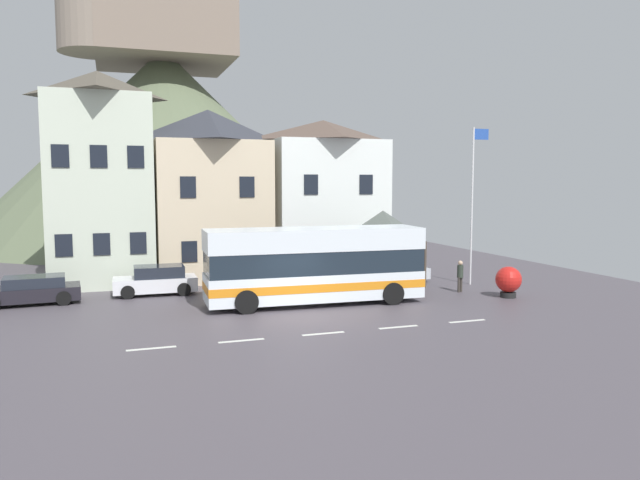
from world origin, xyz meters
TOP-DOWN VIEW (x-y plane):
  - ground_plane at (0.00, -0.00)m, footprint 40.00×60.00m
  - townhouse_00 at (-7.60, 12.28)m, footprint 5.21×6.63m
  - townhouse_01 at (-1.79, 12.00)m, footprint 6.16×6.07m
  - townhouse_02 at (4.97, 11.63)m, footprint 6.58×5.32m
  - hilltop_castle at (-2.21, 35.71)m, footprint 36.05×36.05m
  - transit_bus at (1.41, 2.68)m, footprint 9.80×3.04m
  - bus_shelter at (6.49, 6.43)m, footprint 3.60×3.60m
  - parked_car_00 at (-10.61, 6.71)m, footprint 4.34×2.17m
  - parked_car_01 at (7.07, 6.94)m, footprint 4.17×1.95m
  - parked_car_02 at (-5.14, 7.31)m, footprint 3.93×1.91m
  - pedestrian_00 at (5.04, 4.77)m, footprint 0.30×0.34m
  - pedestrian_01 at (9.13, 3.01)m, footprint 0.30×0.30m
  - public_bench at (4.73, 8.73)m, footprint 1.47×0.48m
  - flagpole at (10.95, 4.81)m, footprint 0.95×0.10m
  - harbour_buoy at (10.54, 1.07)m, footprint 1.22×1.22m

SIDE VIEW (x-z plane):
  - ground_plane at x=0.00m, z-range -0.06..0.00m
  - public_bench at x=4.73m, z-range 0.03..0.90m
  - parked_car_00 at x=-10.61m, z-range 0.00..1.25m
  - parked_car_01 at x=7.07m, z-range -0.01..1.27m
  - parked_car_02 at x=-5.14m, z-range -0.02..1.38m
  - harbour_buoy at x=10.54m, z-range 0.07..1.55m
  - pedestrian_00 at x=5.04m, z-range 0.03..1.71m
  - pedestrian_01 at x=9.13m, z-range 0.13..1.70m
  - transit_bus at x=1.41m, z-range 0.01..3.41m
  - bus_shelter at x=6.49m, z-range 1.18..5.11m
  - townhouse_02 at x=4.97m, z-range 0.00..9.08m
  - flagpole at x=10.95m, z-range 0.59..8.86m
  - townhouse_01 at x=-1.79m, z-range 0.00..9.49m
  - townhouse_00 at x=-7.60m, z-range 0.00..11.34m
  - hilltop_castle at x=-2.21m, z-range -3.71..22.72m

